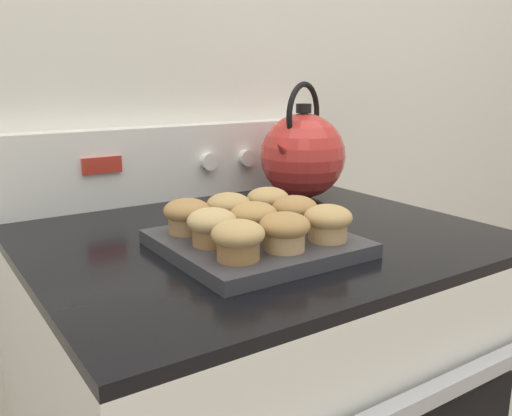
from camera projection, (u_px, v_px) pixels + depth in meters
name	position (u px, v px, depth m)	size (l,w,h in m)	color
wall_back	(160.00, 64.00, 1.19)	(8.00, 0.05, 2.40)	silver
control_panel	(174.00, 162.00, 1.20)	(0.76, 0.07, 0.16)	white
muffin_pan	(256.00, 243.00, 0.85)	(0.28, 0.28, 0.02)	#38383D
muffin_r0_c0	(238.00, 239.00, 0.74)	(0.07, 0.07, 0.06)	olive
muffin_r0_c1	(285.00, 230.00, 0.78)	(0.07, 0.07, 0.06)	tan
muffin_r0_c2	(328.00, 222.00, 0.82)	(0.07, 0.07, 0.06)	tan
muffin_r1_c0	(212.00, 226.00, 0.80)	(0.07, 0.07, 0.06)	olive
muffin_r1_c1	(254.00, 219.00, 0.84)	(0.07, 0.07, 0.06)	#A37A4C
muffin_r1_c2	(295.00, 212.00, 0.88)	(0.07, 0.07, 0.06)	tan
muffin_r2_c0	(187.00, 215.00, 0.86)	(0.07, 0.07, 0.06)	#A37A4C
muffin_r2_c1	(229.00, 208.00, 0.91)	(0.07, 0.07, 0.06)	tan
muffin_r2_c2	(268.00, 202.00, 0.95)	(0.07, 0.07, 0.06)	olive
tea_kettle	(302.00, 154.00, 1.20)	(0.22, 0.19, 0.26)	red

